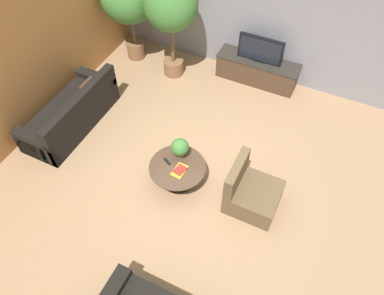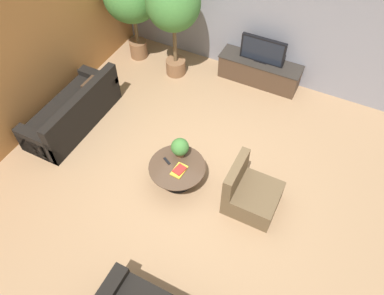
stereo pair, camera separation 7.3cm
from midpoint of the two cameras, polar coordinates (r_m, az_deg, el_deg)
name	(u,v)px [view 2 (the right image)]	position (r m, az deg, el deg)	size (l,w,h in m)	color
ground_plane	(190,179)	(6.46, 0.09, -4.82)	(24.00, 24.00, 0.00)	#9E7A56
back_wall_stone	(267,8)	(7.75, 11.71, 20.05)	(7.40, 0.12, 3.00)	gray
side_wall_left	(24,48)	(7.12, -23.96, 13.66)	(0.12, 7.40, 3.00)	#B2753D
media_console	(259,71)	(8.15, 10.47, 11.40)	(1.72, 0.50, 0.53)	#473323
television	(263,50)	(7.84, 11.02, 14.32)	(0.92, 0.13, 0.54)	black
coffee_table	(177,171)	(6.20, -1.92, -3.59)	(0.94, 0.94, 0.41)	black
couch_by_wall	(74,112)	(7.43, -17.32, 5.16)	(0.84, 2.01, 0.84)	black
armchair_wicker	(250,194)	(6.04, 9.18, -6.96)	(0.80, 0.76, 0.86)	brown
potted_palm_corner	(173,6)	(7.53, -2.57, 20.69)	(1.05, 1.05, 2.19)	brown
potted_plant_tabletop	(180,147)	(6.09, -1.51, 0.03)	(0.30, 0.30, 0.36)	brown
book_stack	(179,170)	(6.03, -1.61, -3.48)	(0.20, 0.29, 0.05)	gold
remote_black	(167,161)	(6.16, -3.51, -2.06)	(0.04, 0.16, 0.02)	black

